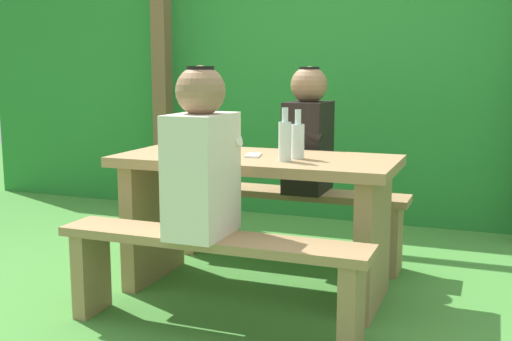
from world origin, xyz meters
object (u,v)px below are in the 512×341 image
bench_far (289,210)px  cell_phone (253,155)px  person_white_shirt (202,158)px  drinking_glass (216,150)px  bench_near (211,263)px  picnic_table (256,200)px  person_black_coat (308,135)px  bottle_left (285,140)px  bottle_right (298,139)px

bench_far → cell_phone: size_ratio=10.00×
person_white_shirt → cell_phone: (0.03, 0.53, -0.05)m
bench_far → drinking_glass: drinking_glass is taller
person_white_shirt → drinking_glass: 0.44m
bench_near → drinking_glass: 0.63m
bench_near → person_white_shirt: size_ratio=1.95×
person_white_shirt → bench_far: bearing=88.1°
picnic_table → person_black_coat: 0.62m
bottle_left → bottle_right: bearing=73.0°
person_black_coat → drinking_glass: size_ratio=9.27×
picnic_table → person_black_coat: bearing=78.3°
person_black_coat → drinking_glass: (-0.28, -0.66, -0.02)m
cell_phone → bottle_right: bearing=-12.7°
person_black_coat → bench_near: bearing=-95.9°
bench_near → bottle_right: bottle_right is taller
person_black_coat → bottle_left: 0.67m
picnic_table → drinking_glass: size_ratio=18.04×
person_white_shirt → cell_phone: size_ratio=5.14×
bench_far → cell_phone: 0.69m
bench_near → person_white_shirt: person_white_shirt is taller
picnic_table → bench_near: (0.00, -0.55, -0.17)m
picnic_table → bench_near: 0.57m
bench_far → drinking_glass: 0.81m
drinking_glass → bench_far: bearing=76.1°
cell_phone → drinking_glass: bearing=-158.0°
bench_far → bottle_right: bottle_right is taller
bench_near → drinking_glass: size_ratio=18.04×
bench_far → person_black_coat: person_black_coat is taller
drinking_glass → bottle_right: bottle_right is taller
picnic_table → bench_near: bearing=-90.0°
bench_near → bench_far: 1.09m
drinking_glass → bottle_right: (0.39, 0.10, 0.06)m
bench_near → cell_phone: size_ratio=10.00×
person_black_coat → cell_phone: person_black_coat is taller
person_white_shirt → cell_phone: person_white_shirt is taller
bottle_left → bottle_right: (0.03, 0.10, -0.01)m
person_black_coat → drinking_glass: bearing=-112.7°
picnic_table → bench_far: size_ratio=1.00×
picnic_table → bottle_left: bearing=-31.7°
bench_far → picnic_table: bearing=-90.0°
bottle_left → bottle_right: bottle_left is taller
person_white_shirt → bottle_left: (0.23, 0.43, 0.04)m
picnic_table → person_white_shirt: person_white_shirt is taller
picnic_table → bottle_right: (0.22, -0.01, 0.32)m
person_black_coat → bottle_right: 0.57m
bench_far → person_black_coat: size_ratio=1.95×
drinking_glass → bottle_right: bearing=15.0°
picnic_table → bench_near: picnic_table is taller
bench_near → person_black_coat: person_black_coat is taller
bench_near → drinking_glass: bearing=111.0°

